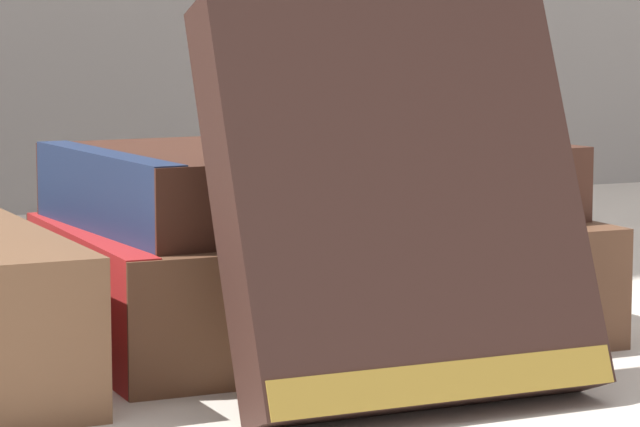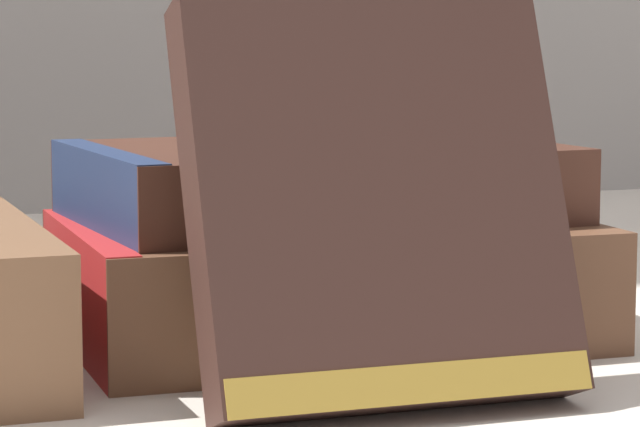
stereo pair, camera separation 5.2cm
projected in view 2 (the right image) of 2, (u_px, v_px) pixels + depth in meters
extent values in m
plane|color=beige|center=(363.00, 343.00, 0.57)|extent=(3.00, 3.00, 0.00)
cube|color=brown|center=(323.00, 279.00, 0.58)|extent=(0.19, 0.14, 0.05)
cube|color=#B22323|center=(88.00, 293.00, 0.55)|extent=(0.01, 0.13, 0.05)
cube|color=#422319|center=(316.00, 182.00, 0.58)|extent=(0.19, 0.13, 0.03)
cube|color=navy|center=(107.00, 191.00, 0.55)|extent=(0.02, 0.12, 0.03)
cube|color=#331E19|center=(377.00, 200.00, 0.48)|extent=(0.12, 0.07, 0.13)
cube|color=olive|center=(402.00, 389.00, 0.46)|extent=(0.12, 0.02, 0.02)
cylinder|color=silver|center=(432.00, 134.00, 0.60)|extent=(0.05, 0.05, 0.01)
torus|color=tan|center=(432.00, 134.00, 0.60)|extent=(0.06, 0.06, 0.01)
sphere|color=tan|center=(405.00, 129.00, 0.62)|extent=(0.01, 0.01, 0.01)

